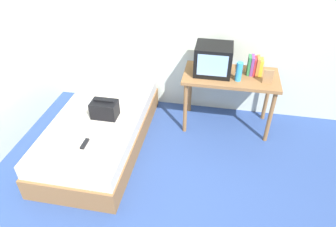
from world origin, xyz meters
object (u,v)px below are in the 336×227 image
(book_row, at_px, (255,66))
(picture_frame, at_px, (268,77))
(desk, at_px, (230,82))
(water_bottle, at_px, (239,72))
(pillow, at_px, (119,81))
(remote_silver, at_px, (88,104))
(magazine, at_px, (80,133))
(remote_dark, at_px, (85,144))
(bed, at_px, (101,129))
(handbag, at_px, (105,109))
(tv, at_px, (213,59))

(book_row, relative_size, picture_frame, 1.40)
(desk, relative_size, water_bottle, 4.99)
(water_bottle, relative_size, book_row, 0.98)
(pillow, bearing_deg, remote_silver, -111.80)
(book_row, height_order, magazine, book_row)
(book_row, relative_size, pillow, 0.56)
(water_bottle, height_order, remote_dark, water_bottle)
(pillow, height_order, magazine, pillow)
(pillow, bearing_deg, bed, -91.22)
(magazine, bearing_deg, remote_dark, -52.66)
(magazine, bearing_deg, handbag, 65.14)
(remote_silver, bearing_deg, tv, 19.18)
(book_row, height_order, pillow, book_row)
(water_bottle, bearing_deg, desk, 122.36)
(tv, xyz_separation_m, water_bottle, (0.31, -0.14, -0.06))
(desk, relative_size, pillow, 2.75)
(picture_frame, relative_size, handbag, 0.56)
(remote_silver, bearing_deg, remote_dark, -69.56)
(remote_silver, bearing_deg, pillow, 68.20)
(tv, xyz_separation_m, magazine, (-1.34, -1.05, -0.50))
(tv, height_order, book_row, tv)
(desk, bearing_deg, bed, -155.90)
(water_bottle, xyz_separation_m, picture_frame, (0.34, -0.00, -0.03))
(book_row, bearing_deg, water_bottle, -134.81)
(tv, xyz_separation_m, handbag, (-1.18, -0.70, -0.41))
(bed, bearing_deg, remote_silver, 140.93)
(book_row, xyz_separation_m, picture_frame, (0.14, -0.20, -0.03))
(water_bottle, distance_m, book_row, 0.27)
(remote_dark, bearing_deg, desk, 39.68)
(pillow, bearing_deg, tv, -2.50)
(book_row, bearing_deg, remote_silver, -163.99)
(book_row, height_order, remote_dark, book_row)
(picture_frame, distance_m, remote_dark, 2.19)
(water_bottle, bearing_deg, pillow, 172.94)
(bed, distance_m, remote_silver, 0.36)
(handbag, bearing_deg, desk, 25.91)
(pillow, xyz_separation_m, remote_dark, (0.03, -1.27, -0.04))
(tv, bearing_deg, magazine, -141.81)
(desk, bearing_deg, magazine, -146.56)
(picture_frame, bearing_deg, remote_dark, -150.06)
(bed, xyz_separation_m, remote_dark, (0.05, -0.53, 0.23))
(tv, relative_size, book_row, 1.86)
(picture_frame, distance_m, remote_silver, 2.19)
(water_bottle, distance_m, pillow, 1.62)
(water_bottle, bearing_deg, picture_frame, -0.78)
(remote_dark, bearing_deg, water_bottle, 35.23)
(handbag, bearing_deg, book_row, 24.19)
(pillow, distance_m, remote_dark, 1.27)
(magazine, distance_m, remote_dark, 0.21)
(pillow, height_order, handbag, handbag)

